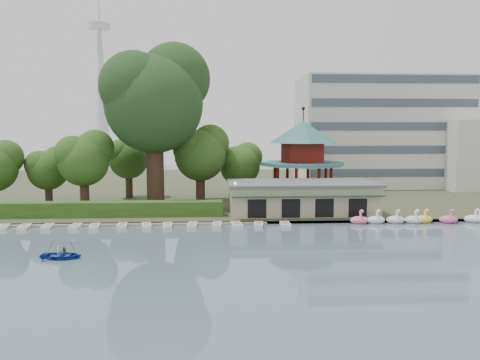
{
  "coord_description": "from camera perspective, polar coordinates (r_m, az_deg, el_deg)",
  "views": [
    {
      "loc": [
        -1.03,
        -35.86,
        10.77
      ],
      "look_at": [
        2.0,
        18.0,
        5.0
      ],
      "focal_mm": 35.0,
      "sensor_mm": 36.0,
      "label": 1
    }
  ],
  "objects": [
    {
      "name": "lamp_post",
      "position": [
        55.42,
        -0.57,
        -1.6
      ],
      "size": [
        0.36,
        0.36,
        4.28
      ],
      "color": "black",
      "rests_on": "shore"
    },
    {
      "name": "rowboat_with_passengers",
      "position": [
        42.58,
        -20.93,
        -8.26
      ],
      "size": [
        5.24,
        4.03,
        2.01
      ],
      "color": "#153698",
      "rests_on": "ground"
    },
    {
      "name": "broadcast_tower",
      "position": [
        182.05,
        -16.65,
        13.18
      ],
      "size": [
        8.0,
        8.0,
        96.0
      ],
      "color": "silver",
      "rests_on": "ground"
    },
    {
      "name": "shore",
      "position": [
        88.5,
        -2.53,
        -0.76
      ],
      "size": [
        220.0,
        70.0,
        0.4
      ],
      "primitive_type": "cube",
      "color": "#424930",
      "rests_on": "ground"
    },
    {
      "name": "office_building",
      "position": [
        91.31,
        18.51,
        5.14
      ],
      "size": [
        38.0,
        18.0,
        20.0
      ],
      "color": "silver",
      "rests_on": "shore"
    },
    {
      "name": "embankment",
      "position": [
        54.22,
        -2.08,
        -5.19
      ],
      "size": [
        220.0,
        0.6,
        0.3
      ],
      "primitive_type": "cube",
      "color": "gray",
      "rests_on": "ground"
    },
    {
      "name": "ground_plane",
      "position": [
        37.45,
        -1.53,
        -10.61
      ],
      "size": [
        220.0,
        220.0,
        0.0
      ],
      "primitive_type": "plane",
      "color": "slate",
      "rests_on": "ground"
    },
    {
      "name": "small_trees",
      "position": [
        68.17,
        -13.1,
        2.56
      ],
      "size": [
        39.89,
        16.58,
        11.21
      ],
      "color": "#3A281C",
      "rests_on": "shore"
    },
    {
      "name": "big_tree",
      "position": [
        64.7,
        -10.29,
        10.08
      ],
      "size": [
        14.47,
        13.48,
        22.33
      ],
      "color": "#3A281C",
      "rests_on": "shore"
    },
    {
      "name": "pavilion",
      "position": [
        69.17,
        7.65,
        3.33
      ],
      "size": [
        12.4,
        12.4,
        13.5
      ],
      "color": "tan",
      "rests_on": "shore"
    },
    {
      "name": "moored_rowboats",
      "position": [
        53.51,
        -12.89,
        -5.47
      ],
      "size": [
        34.97,
        2.77,
        0.36
      ],
      "color": "white",
      "rests_on": "ground"
    },
    {
      "name": "hedge",
      "position": [
        58.83,
        -16.94,
        -3.43
      ],
      "size": [
        30.0,
        2.0,
        1.8
      ],
      "primitive_type": "cube",
      "color": "#32571D",
      "rests_on": "shore"
    },
    {
      "name": "boathouse",
      "position": [
        59.47,
        7.51,
        -2.07
      ],
      "size": [
        18.6,
        9.39,
        3.9
      ],
      "color": "tan",
      "rests_on": "shore"
    },
    {
      "name": "dock",
      "position": [
        55.22,
        -14.68,
        -5.22
      ],
      "size": [
        34.0,
        1.6,
        0.24
      ],
      "primitive_type": "cube",
      "color": "gray",
      "rests_on": "ground"
    },
    {
      "name": "swan_boats",
      "position": [
        59.13,
        22.17,
        -4.46
      ],
      "size": [
        19.24,
        2.11,
        1.92
      ],
      "color": "pink",
      "rests_on": "ground"
    }
  ]
}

